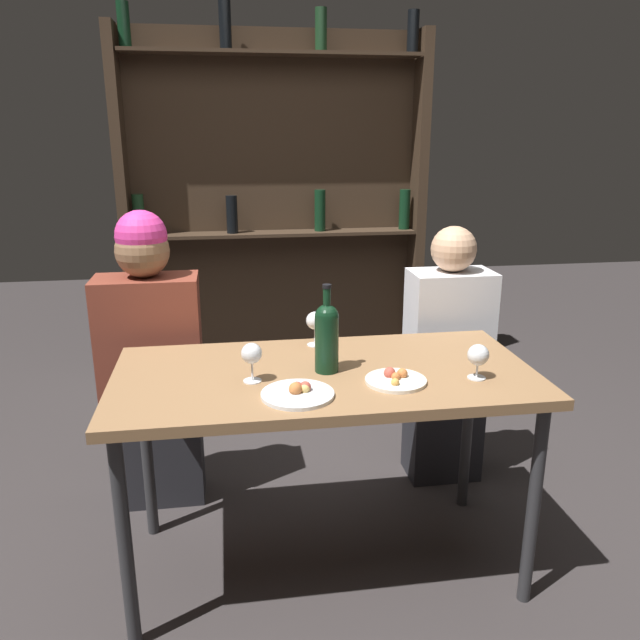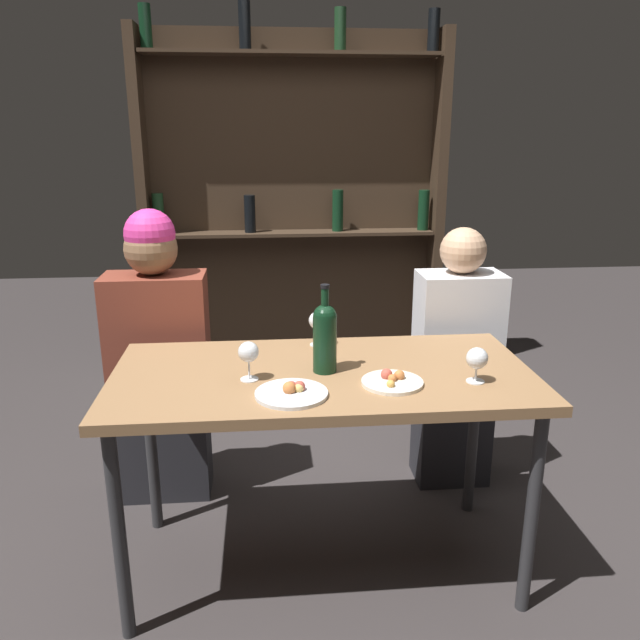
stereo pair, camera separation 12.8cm
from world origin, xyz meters
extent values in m
plane|color=#332D2D|center=(0.00, 0.00, 0.00)|extent=(10.00, 10.00, 0.00)
cube|color=olive|center=(0.00, 0.00, 0.75)|extent=(1.42, 0.70, 0.04)
cylinder|color=#2D2D30|center=(-0.65, -0.29, 0.37)|extent=(0.04, 0.04, 0.73)
cylinder|color=#2D2D30|center=(0.65, -0.29, 0.37)|extent=(0.04, 0.04, 0.73)
cylinder|color=#2D2D30|center=(-0.65, 0.29, 0.37)|extent=(0.04, 0.04, 0.73)
cylinder|color=#2D2D30|center=(0.65, 0.29, 0.37)|extent=(0.04, 0.04, 0.73)
cube|color=#38281C|center=(0.00, 1.96, 1.06)|extent=(1.78, 0.02, 2.13)
cube|color=#38281C|center=(-0.89, 1.86, 1.06)|extent=(0.06, 0.18, 2.13)
cube|color=#38281C|center=(0.89, 1.86, 1.06)|extent=(0.06, 0.18, 2.13)
cube|color=#38281C|center=(0.00, 1.86, 0.95)|extent=(1.70, 0.18, 0.02)
cylinder|color=#19381E|center=(-0.81, 1.86, 1.08)|extent=(0.07, 0.07, 0.24)
cylinder|color=black|center=(-0.27, 1.86, 1.07)|extent=(0.07, 0.07, 0.22)
cylinder|color=black|center=(0.27, 1.86, 1.09)|extent=(0.07, 0.07, 0.25)
cylinder|color=black|center=(0.81, 1.86, 1.08)|extent=(0.07, 0.07, 0.25)
cube|color=#38281C|center=(0.00, 1.86, 1.98)|extent=(1.70, 0.18, 0.02)
cylinder|color=black|center=(-0.81, 1.85, 2.10)|extent=(0.07, 0.07, 0.23)
cylinder|color=black|center=(-0.26, 1.87, 2.12)|extent=(0.07, 0.07, 0.26)
cylinder|color=#19381E|center=(0.27, 1.86, 2.10)|extent=(0.07, 0.07, 0.23)
cylinder|color=black|center=(0.81, 1.85, 2.10)|extent=(0.07, 0.07, 0.23)
cylinder|color=black|center=(0.01, 0.00, 0.87)|extent=(0.08, 0.08, 0.19)
sphere|color=black|center=(0.01, 0.00, 0.96)|extent=(0.08, 0.08, 0.08)
cylinder|color=black|center=(0.01, 0.00, 1.01)|extent=(0.03, 0.03, 0.10)
cylinder|color=black|center=(0.01, 0.00, 1.07)|extent=(0.03, 0.03, 0.01)
cylinder|color=silver|center=(0.01, 0.27, 0.77)|extent=(0.06, 0.06, 0.00)
cylinder|color=silver|center=(0.01, 0.27, 0.81)|extent=(0.01, 0.01, 0.08)
sphere|color=silver|center=(0.01, 0.27, 0.87)|extent=(0.07, 0.07, 0.07)
cylinder|color=silver|center=(-0.25, -0.05, 0.77)|extent=(0.06, 0.06, 0.00)
cylinder|color=silver|center=(-0.25, -0.05, 0.81)|extent=(0.01, 0.01, 0.07)
sphere|color=silver|center=(-0.25, -0.05, 0.87)|extent=(0.07, 0.07, 0.07)
cylinder|color=silver|center=(0.49, -0.14, 0.77)|extent=(0.06, 0.06, 0.00)
cylinder|color=silver|center=(0.49, -0.14, 0.80)|extent=(0.01, 0.01, 0.06)
sphere|color=silver|center=(0.49, -0.14, 0.85)|extent=(0.07, 0.07, 0.07)
cylinder|color=silver|center=(0.21, -0.13, 0.78)|extent=(0.20, 0.20, 0.01)
sphere|color=gold|center=(0.20, -0.18, 0.79)|extent=(0.03, 0.03, 0.03)
sphere|color=#C67038|center=(0.24, -0.12, 0.79)|extent=(0.04, 0.04, 0.04)
sphere|color=#B74C3D|center=(0.20, -0.11, 0.79)|extent=(0.04, 0.04, 0.04)
sphere|color=#99B256|center=(0.20, -0.10, 0.79)|extent=(0.02, 0.02, 0.02)
sphere|color=#C67038|center=(0.21, -0.13, 0.79)|extent=(0.03, 0.03, 0.03)
cylinder|color=silver|center=(-0.12, -0.19, 0.78)|extent=(0.23, 0.23, 0.01)
sphere|color=#C67038|center=(-0.12, -0.19, 0.79)|extent=(0.04, 0.04, 0.04)
sphere|color=#B74C3D|center=(-0.09, -0.18, 0.79)|extent=(0.04, 0.04, 0.04)
sphere|color=#E5BC66|center=(-0.09, -0.19, 0.79)|extent=(0.03, 0.03, 0.03)
sphere|color=#B74C3D|center=(-0.12, -0.18, 0.79)|extent=(0.04, 0.04, 0.04)
cube|color=#26262B|center=(-0.64, 0.56, 0.23)|extent=(0.37, 0.22, 0.45)
cube|color=brown|center=(-0.64, 0.56, 0.72)|extent=(0.41, 0.22, 0.54)
sphere|color=#8C6647|center=(-0.64, 0.56, 1.10)|extent=(0.21, 0.21, 0.21)
sphere|color=#EA3893|center=(-0.64, 0.56, 1.16)|extent=(0.20, 0.20, 0.20)
cube|color=#26262B|center=(0.64, 0.56, 0.23)|extent=(0.32, 0.22, 0.45)
cube|color=white|center=(0.64, 0.56, 0.71)|extent=(0.36, 0.22, 0.52)
sphere|color=tan|center=(0.64, 0.56, 1.07)|extent=(0.19, 0.19, 0.19)
camera|label=1|loc=(-0.31, -1.95, 1.55)|focal=35.00mm
camera|label=2|loc=(-0.19, -1.97, 1.55)|focal=35.00mm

